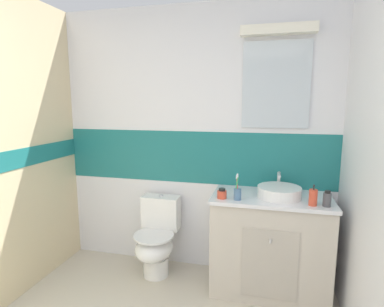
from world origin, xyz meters
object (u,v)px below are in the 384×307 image
(toilet, at_px, (157,239))
(hair_gel_jar, at_px, (222,194))
(soap_dispenser, at_px, (313,197))
(toothbrush_cup, at_px, (237,193))
(sink_basin, at_px, (279,191))
(lotion_bottle_short, at_px, (327,199))

(toilet, xyz_separation_m, hair_gel_jar, (0.64, -0.17, 0.54))
(toilet, height_order, soap_dispenser, soap_dispenser)
(toothbrush_cup, distance_m, soap_dispenser, 0.57)
(toilet, distance_m, toothbrush_cup, 0.96)
(soap_dispenser, bearing_deg, sink_basin, 146.47)
(sink_basin, relative_size, toothbrush_cup, 1.86)
(soap_dispenser, height_order, hair_gel_jar, soap_dispenser)
(toothbrush_cup, bearing_deg, toilet, 166.60)
(hair_gel_jar, bearing_deg, sink_basin, 17.91)
(soap_dispenser, xyz_separation_m, hair_gel_jar, (-0.69, 0.01, -0.03))
(soap_dispenser, bearing_deg, toothbrush_cup, 179.84)
(toilet, bearing_deg, lotion_bottle_short, -7.14)
(toothbrush_cup, distance_m, lotion_bottle_short, 0.67)
(soap_dispenser, relative_size, lotion_bottle_short, 1.36)
(sink_basin, bearing_deg, lotion_bottle_short, -24.51)
(toilet, bearing_deg, sink_basin, -1.29)
(sink_basin, height_order, lotion_bottle_short, sink_basin)
(soap_dispenser, height_order, lotion_bottle_short, soap_dispenser)
(soap_dispenser, xyz_separation_m, lotion_bottle_short, (0.10, 0.00, -0.01))
(toilet, distance_m, soap_dispenser, 1.46)
(sink_basin, bearing_deg, soap_dispenser, -33.53)
(sink_basin, bearing_deg, hair_gel_jar, -162.09)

